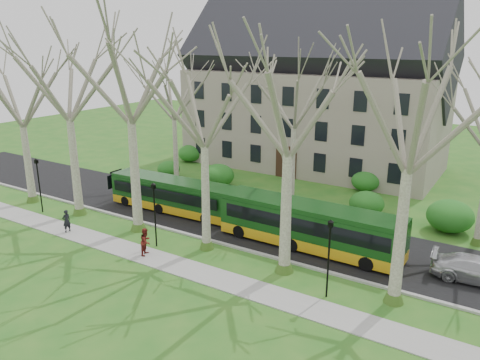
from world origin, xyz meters
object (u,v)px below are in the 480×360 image
(sedan, at_px, (477,270))
(pedestrian_a, at_px, (66,221))
(bus_lead, at_px, (173,195))
(pedestrian_b, at_px, (146,241))
(bus_follow, at_px, (309,226))

(sedan, xyz_separation_m, pedestrian_a, (-25.45, -7.59, 0.11))
(bus_lead, distance_m, sedan, 21.85)
(sedan, bearing_deg, bus_lead, 85.84)
(pedestrian_a, bearing_deg, sedan, 113.46)
(sedan, xyz_separation_m, pedestrian_b, (-18.17, -7.30, 0.17))
(bus_follow, xyz_separation_m, pedestrian_a, (-15.54, -6.74, -0.70))
(bus_lead, height_order, sedan, bus_lead)
(pedestrian_b, bearing_deg, bus_follow, -68.14)
(bus_follow, xyz_separation_m, pedestrian_b, (-8.26, -6.45, -0.64))
(bus_lead, height_order, pedestrian_b, bus_lead)
(pedestrian_a, height_order, pedestrian_b, pedestrian_b)
(sedan, bearing_deg, pedestrian_a, 101.70)
(bus_lead, bearing_deg, pedestrian_b, -64.32)
(bus_follow, bearing_deg, sedan, 5.49)
(sedan, relative_size, pedestrian_a, 2.99)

